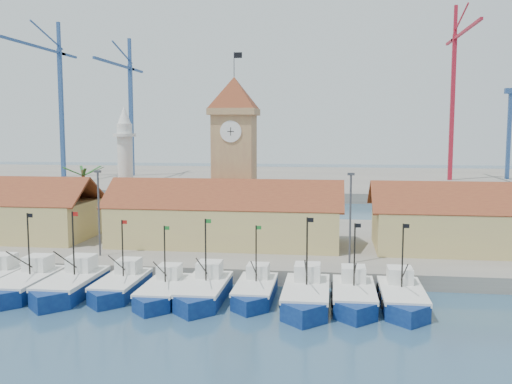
# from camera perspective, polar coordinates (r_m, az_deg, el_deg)

# --- Properties ---
(ground) EXTENTS (400.00, 400.00, 0.00)m
(ground) POSITION_cam_1_polar(r_m,az_deg,el_deg) (48.25, -7.50, -11.57)
(ground) COLOR navy
(ground) RESTS_ON ground
(quay) EXTENTS (140.00, 32.00, 1.50)m
(quay) POSITION_cam_1_polar(r_m,az_deg,el_deg) (70.78, -2.41, -5.13)
(quay) COLOR gray
(quay) RESTS_ON ground
(terminal) EXTENTS (240.00, 80.00, 2.00)m
(terminal) POSITION_cam_1_polar(r_m,az_deg,el_deg) (155.39, 3.14, 1.19)
(terminal) COLOR gray
(terminal) RESTS_ON ground
(boat_1) EXTENTS (3.69, 10.12, 7.65)m
(boat_1) POSITION_cam_1_polar(r_m,az_deg,el_deg) (55.75, -22.11, -8.68)
(boat_1) COLOR navy
(boat_1) RESTS_ON ground
(boat_2) EXTENTS (3.79, 10.39, 7.87)m
(boat_2) POSITION_cam_1_polar(r_m,az_deg,el_deg) (53.97, -18.11, -9.00)
(boat_2) COLOR navy
(boat_2) RESTS_ON ground
(boat_3) EXTENTS (3.39, 9.29, 7.03)m
(boat_3) POSITION_cam_1_polar(r_m,az_deg,el_deg) (53.08, -13.44, -9.21)
(boat_3) COLOR navy
(boat_3) RESTS_ON ground
(boat_4) EXTENTS (3.28, 8.98, 6.80)m
(boat_4) POSITION_cam_1_polar(r_m,az_deg,el_deg) (50.57, -9.32, -9.92)
(boat_4) COLOR navy
(boat_4) RESTS_ON ground
(boat_5) EXTENTS (3.60, 9.85, 7.45)m
(boat_5) POSITION_cam_1_polar(r_m,az_deg,el_deg) (50.01, -5.25, -9.97)
(boat_5) COLOR navy
(boat_5) RESTS_ON ground
(boat_6) EXTENTS (3.27, 8.97, 6.79)m
(boat_6) POSITION_cam_1_polar(r_m,az_deg,el_deg) (50.16, -0.12, -9.98)
(boat_6) COLOR navy
(boat_6) RESTS_ON ground
(boat_7) EXTENTS (3.79, 10.37, 7.85)m
(boat_7) POSITION_cam_1_polar(r_m,az_deg,el_deg) (48.36, 5.02, -10.49)
(boat_7) COLOR navy
(boat_7) RESTS_ON ground
(boat_8) EXTENTS (3.53, 9.67, 7.32)m
(boat_8) POSITION_cam_1_polar(r_m,az_deg,el_deg) (49.05, 9.78, -10.38)
(boat_8) COLOR navy
(boat_8) RESTS_ON ground
(boat_9) EXTENTS (3.55, 9.73, 7.36)m
(boat_9) POSITION_cam_1_polar(r_m,az_deg,el_deg) (49.42, 14.45, -10.36)
(boat_9) COLOR navy
(boat_9) RESTS_ON ground
(hall_center) EXTENTS (27.04, 10.13, 7.61)m
(hall_center) POSITION_cam_1_polar(r_m,az_deg,el_deg) (66.32, -3.03, -3.06)
(hall_center) COLOR tan
(hall_center) RESTS_ON quay
(clock_tower) EXTENTS (5.80, 5.80, 22.70)m
(clock_tower) POSITION_cam_1_polar(r_m,az_deg,el_deg) (71.40, -2.17, 4.04)
(clock_tower) COLOR tan
(clock_tower) RESTS_ON quay
(minaret) EXTENTS (3.00, 3.00, 16.30)m
(minaret) POSITION_cam_1_polar(r_m,az_deg,el_deg) (77.41, -12.93, 2.41)
(minaret) COLOR silver
(minaret) RESTS_ON quay
(palm_tree) EXTENTS (5.60, 5.03, 8.39)m
(palm_tree) POSITION_cam_1_polar(r_m,az_deg,el_deg) (77.78, -16.83, -0.26)
(palm_tree) COLOR brown
(palm_tree) RESTS_ON quay
(lamp_posts) EXTENTS (80.70, 0.25, 9.03)m
(lamp_posts) POSITION_cam_1_polar(r_m,az_deg,el_deg) (58.09, -4.02, -1.92)
(lamp_posts) COLOR #3F3F44
(lamp_posts) RESTS_ON quay
(crane_blue_far) EXTENTS (1.00, 37.82, 41.03)m
(crane_blue_far) POSITION_cam_1_polar(r_m,az_deg,el_deg) (161.64, -19.31, 9.63)
(crane_blue_far) COLOR #2A4B83
(crane_blue_far) RESTS_ON terminal
(crane_blue_near) EXTENTS (1.00, 33.94, 37.35)m
(crane_blue_near) POSITION_cam_1_polar(r_m,az_deg,el_deg) (160.58, -12.64, 9.01)
(crane_blue_near) COLOR #2A4B83
(crane_blue_near) RESTS_ON terminal
(crane_red_right) EXTENTS (1.00, 35.88, 43.13)m
(crane_red_right) POSITION_cam_1_polar(r_m,az_deg,el_deg) (150.81, 19.26, 10.29)
(crane_red_right) COLOR #A4192A
(crane_red_right) RESTS_ON terminal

